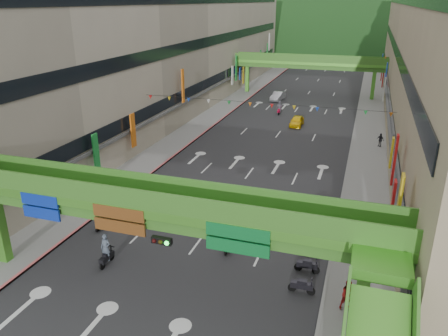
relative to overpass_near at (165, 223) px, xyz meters
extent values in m
cube|color=#28282B|center=(-0.93, 44.62, -5.20)|extent=(18.00, 140.00, 0.02)
cube|color=gray|center=(-11.93, 44.62, -5.13)|extent=(4.00, 140.00, 0.15)
cube|color=gray|center=(10.07, 44.62, -5.13)|extent=(4.00, 140.00, 0.15)
cube|color=#CC5959|center=(-10.03, 44.62, -5.12)|extent=(0.20, 140.00, 0.18)
cube|color=gray|center=(8.17, 44.62, -5.12)|extent=(0.20, 140.00, 0.18)
cube|color=#9E937F|center=(-19.93, 44.62, 4.29)|extent=(12.00, 95.00, 19.00)
cube|color=black|center=(-13.88, 44.62, -1.01)|extent=(0.08, 90.25, 1.40)
cube|color=black|center=(-13.88, 44.62, 4.99)|extent=(0.08, 90.25, 1.40)
cube|color=gray|center=(18.07, 44.62, 4.29)|extent=(12.00, 95.00, 19.00)
cube|color=black|center=(12.02, 44.62, -1.01)|extent=(0.08, 90.25, 1.40)
cube|color=black|center=(12.02, 44.62, 4.99)|extent=(0.08, 90.25, 1.40)
cube|color=#4C9E2D|center=(-0.93, 0.62, 0.54)|extent=(28.00, 2.20, 0.50)
cube|color=#387223|center=(-0.93, 0.62, -0.06)|extent=(28.00, 1.76, 0.70)
cube|color=#4C9E2D|center=(-11.93, 0.62, -2.81)|extent=(0.60, 0.60, 4.80)
cube|color=#4C9E2D|center=(10.07, 0.62, -2.81)|extent=(0.60, 0.60, 4.80)
cube|color=#387223|center=(-0.93, -0.42, 1.34)|extent=(28.00, 0.12, 1.10)
cube|color=#387223|center=(-0.93, 1.66, 1.34)|extent=(28.00, 0.12, 1.10)
cube|color=navy|center=(-7.43, -0.46, -0.06)|extent=(2.40, 0.12, 1.50)
cube|color=#593314|center=(-2.43, -0.46, -0.06)|extent=(3.00, 0.12, 1.50)
cube|color=#0C5926|center=(4.07, -0.46, -0.06)|extent=(3.20, 0.12, 1.50)
cube|color=black|center=(0.07, -0.61, -0.71)|extent=(1.10, 0.28, 0.35)
cube|color=#4C9E2D|center=(-0.93, 59.62, 0.54)|extent=(28.00, 2.20, 0.50)
cube|color=#387223|center=(-0.93, 59.62, -0.06)|extent=(28.00, 1.76, 0.70)
cube|color=#4C9E2D|center=(-11.93, 59.62, -2.81)|extent=(0.60, 0.60, 4.80)
cube|color=#4C9E2D|center=(10.07, 59.62, -2.81)|extent=(0.60, 0.60, 4.80)
cube|color=#387223|center=(-0.93, 58.58, 1.34)|extent=(28.00, 0.12, 1.10)
cube|color=#387223|center=(-0.93, 60.66, 1.34)|extent=(28.00, 0.12, 1.10)
ellipsoid|color=#1C4419|center=(-15.93, 154.62, -5.21)|extent=(168.00, 140.00, 112.00)
ellipsoid|color=#1C4419|center=(24.07, 174.62, -5.21)|extent=(208.00, 176.00, 128.00)
cylinder|color=black|center=(-0.93, 24.62, 0.99)|extent=(26.00, 0.03, 0.03)
cone|color=red|center=(-13.43, 24.62, 0.74)|extent=(0.36, 0.36, 0.40)
cone|color=gold|center=(-11.16, 24.62, 0.74)|extent=(0.36, 0.36, 0.40)
cone|color=#193FB2|center=(-8.89, 24.62, 0.74)|extent=(0.36, 0.36, 0.40)
cone|color=silver|center=(-6.61, 24.62, 0.74)|extent=(0.36, 0.36, 0.40)
cone|color=#198C33|center=(-4.34, 24.62, 0.74)|extent=(0.36, 0.36, 0.40)
cone|color=orange|center=(-2.07, 24.62, 0.74)|extent=(0.36, 0.36, 0.40)
cone|color=red|center=(0.20, 24.62, 0.74)|extent=(0.36, 0.36, 0.40)
cone|color=gold|center=(2.48, 24.62, 0.74)|extent=(0.36, 0.36, 0.40)
cone|color=#193FB2|center=(4.75, 24.62, 0.74)|extent=(0.36, 0.36, 0.40)
cone|color=silver|center=(7.02, 24.62, 0.74)|extent=(0.36, 0.36, 0.40)
cone|color=#198C33|center=(9.29, 24.62, 0.74)|extent=(0.36, 0.36, 0.40)
cone|color=orange|center=(11.57, 24.62, 0.74)|extent=(0.36, 0.36, 0.40)
cube|color=black|center=(-5.51, 2.39, -4.66)|extent=(0.36, 1.30, 0.35)
cube|color=black|center=(-5.51, 2.39, -4.41)|extent=(0.30, 0.55, 0.18)
cube|color=black|center=(-5.51, 2.94, -4.16)|extent=(0.55, 0.06, 0.06)
cylinder|color=black|center=(-5.51, 2.94, -4.96)|extent=(0.10, 0.50, 0.50)
cylinder|color=black|center=(-5.50, 1.84, -4.96)|extent=(0.10, 0.50, 0.50)
imported|color=#495464|center=(-5.51, 2.39, -3.94)|extent=(0.67, 0.44, 1.84)
cube|color=black|center=(1.46, 6.39, -4.66)|extent=(0.46, 1.33, 0.35)
cube|color=black|center=(1.46, 6.39, -4.41)|extent=(0.35, 0.57, 0.18)
cube|color=black|center=(1.51, 6.94, -4.16)|extent=(0.55, 0.11, 0.06)
cylinder|color=black|center=(1.51, 6.94, -4.96)|extent=(0.14, 0.51, 0.50)
cylinder|color=black|center=(1.41, 5.84, -4.96)|extent=(0.14, 0.51, 0.50)
imported|color=maroon|center=(1.46, 6.39, -3.97)|extent=(0.92, 0.74, 1.77)
cube|color=gray|center=(-8.43, 6.41, -4.66)|extent=(0.62, 1.34, 0.35)
cube|color=gray|center=(-8.43, 6.41, -4.41)|extent=(0.41, 0.60, 0.18)
cube|color=gray|center=(-8.32, 6.95, -4.16)|extent=(0.55, 0.17, 0.06)
cylinder|color=black|center=(-8.32, 6.95, -4.96)|extent=(0.20, 0.51, 0.50)
cylinder|color=black|center=(-8.55, 5.88, -4.96)|extent=(0.20, 0.51, 0.50)
imported|color=#202B31|center=(-8.43, 6.41, -3.94)|extent=(1.14, 0.66, 1.82)
cube|color=maroon|center=(-2.89, 44.89, -4.66)|extent=(0.41, 1.31, 0.35)
cube|color=maroon|center=(-2.89, 44.89, -4.41)|extent=(0.32, 0.56, 0.18)
cube|color=maroon|center=(-2.92, 45.44, -4.16)|extent=(0.55, 0.08, 0.06)
cylinder|color=black|center=(-2.92, 45.44, -4.96)|extent=(0.12, 0.50, 0.50)
cylinder|color=black|center=(-2.87, 44.34, -4.96)|extent=(0.12, 0.50, 0.50)
imported|color=#424049|center=(-2.89, 44.89, -4.00)|extent=(0.86, 0.58, 1.71)
cube|color=black|center=(6.87, 3.37, -4.66)|extent=(1.31, 0.38, 0.35)
cube|color=black|center=(6.87, 3.37, -4.41)|extent=(0.56, 0.31, 0.18)
cube|color=black|center=(7.42, 3.36, -4.16)|extent=(0.07, 0.55, 0.06)
cylinder|color=black|center=(7.42, 3.36, -4.96)|extent=(0.50, 0.11, 0.50)
cylinder|color=black|center=(6.32, 3.38, -4.96)|extent=(0.50, 0.11, 0.50)
cube|color=black|center=(6.87, 5.57, -4.66)|extent=(1.31, 0.38, 0.35)
cube|color=black|center=(6.87, 5.57, -4.41)|extent=(0.56, 0.31, 0.18)
cube|color=black|center=(7.42, 5.56, -4.16)|extent=(0.07, 0.55, 0.06)
cylinder|color=black|center=(7.42, 5.56, -4.96)|extent=(0.50, 0.11, 0.50)
cylinder|color=black|center=(6.32, 5.58, -4.96)|extent=(0.50, 0.11, 0.50)
cube|color=black|center=(6.87, 7.77, -4.66)|extent=(1.31, 0.38, 0.35)
cube|color=black|center=(6.87, 7.77, -4.41)|extent=(0.56, 0.31, 0.18)
cube|color=black|center=(7.42, 7.76, -4.16)|extent=(0.07, 0.55, 0.06)
cylinder|color=black|center=(7.42, 7.76, -4.96)|extent=(0.50, 0.11, 0.50)
cylinder|color=black|center=(6.32, 7.78, -4.96)|extent=(0.50, 0.11, 0.50)
cube|color=black|center=(6.87, 9.97, -4.66)|extent=(1.31, 0.38, 0.35)
cube|color=black|center=(6.87, 9.97, -4.41)|extent=(0.56, 0.31, 0.18)
cube|color=black|center=(7.42, 9.96, -4.16)|extent=(0.07, 0.55, 0.06)
cylinder|color=black|center=(7.42, 9.96, -4.96)|extent=(0.50, 0.11, 0.50)
cylinder|color=black|center=(6.32, 9.98, -4.96)|extent=(0.50, 0.11, 0.50)
cube|color=black|center=(6.87, 12.17, -4.66)|extent=(1.31, 0.38, 0.35)
cube|color=black|center=(6.87, 12.17, -4.41)|extent=(0.56, 0.31, 0.18)
cube|color=black|center=(7.42, 12.16, -4.16)|extent=(0.07, 0.55, 0.06)
cylinder|color=black|center=(7.42, 12.16, -4.96)|extent=(0.50, 0.11, 0.50)
cylinder|color=black|center=(6.32, 12.18, -4.96)|extent=(0.50, 0.11, 0.50)
cube|color=black|center=(6.87, 14.37, -4.66)|extent=(1.31, 0.38, 0.35)
cube|color=black|center=(6.87, 14.37, -4.41)|extent=(0.56, 0.31, 0.18)
cube|color=black|center=(7.42, 14.36, -4.16)|extent=(0.07, 0.55, 0.06)
cylinder|color=black|center=(7.42, 14.36, -4.96)|extent=(0.50, 0.11, 0.50)
cylinder|color=black|center=(6.32, 14.38, -4.96)|extent=(0.50, 0.11, 0.50)
imported|color=#ABABB3|center=(-5.03, 54.30, -4.47)|extent=(2.14, 4.61, 1.46)
imported|color=yellow|center=(0.63, 39.33, -4.53)|extent=(1.61, 3.99, 1.36)
imported|color=#A71916|center=(9.48, 2.62, -4.32)|extent=(1.07, 0.99, 1.77)
imported|color=#212228|center=(11.27, 33.11, -4.43)|extent=(0.96, 0.84, 1.56)
imported|color=#3D5462|center=(11.27, 13.06, -4.31)|extent=(0.86, 0.58, 1.79)
camera|label=1|loc=(9.20, -18.11, 10.81)|focal=35.00mm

